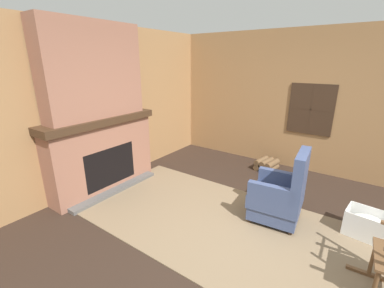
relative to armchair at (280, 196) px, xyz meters
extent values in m
plane|color=#2D2119|center=(-0.13, -0.74, -0.37)|extent=(14.00, 14.00, 0.00)
cube|color=#9E7247|center=(-2.93, -0.74, 0.96)|extent=(0.06, 6.14, 2.66)
cube|color=#9E7247|center=(-0.13, 2.06, 0.96)|extent=(6.14, 0.06, 2.66)
cube|color=#382619|center=(-0.14, 2.01, 0.85)|extent=(0.79, 0.02, 0.94)
cube|color=silver|center=(-0.14, 2.02, 0.85)|extent=(0.75, 0.01, 0.90)
cube|color=#382619|center=(-0.14, 2.01, 0.85)|extent=(0.02, 0.02, 0.90)
cube|color=#382619|center=(-0.14, 2.01, 0.85)|extent=(0.75, 0.02, 0.02)
cube|color=#93604C|center=(-2.71, -0.74, 0.19)|extent=(0.38, 1.80, 1.12)
cube|color=black|center=(-2.56, -0.74, 0.07)|extent=(0.08, 0.94, 0.63)
cube|color=#565451|center=(-2.44, -0.74, -0.34)|extent=(0.16, 1.62, 0.06)
cube|color=#3D2819|center=(-2.71, -0.74, 0.81)|extent=(0.48, 1.90, 0.11)
cube|color=#93604C|center=(-2.71, -0.74, 1.57)|extent=(0.34, 1.59, 1.40)
cube|color=#7A664C|center=(-0.55, -0.51, -0.36)|extent=(4.13, 1.99, 0.01)
cube|color=#3D4C75|center=(-0.05, 0.00, -0.19)|extent=(0.66, 0.62, 0.24)
cube|color=#3D4C75|center=(-0.05, 0.00, -0.04)|extent=(0.70, 0.65, 0.18)
cube|color=#3D4C75|center=(0.21, 0.02, 0.35)|extent=(0.17, 0.60, 0.61)
cube|color=#3D4C75|center=(-0.05, -0.26, 0.15)|extent=(0.59, 0.14, 0.20)
cube|color=#3D4C75|center=(-0.09, 0.24, 0.15)|extent=(0.59, 0.14, 0.20)
cylinder|color=#332319|center=(-0.29, -0.26, -0.34)|extent=(0.05, 0.05, 0.06)
cylinder|color=#332319|center=(-0.33, 0.21, -0.34)|extent=(0.05, 0.05, 0.06)
cylinder|color=#332319|center=(0.23, -0.22, -0.34)|extent=(0.05, 0.05, 0.06)
cylinder|color=#332319|center=(0.18, 0.25, -0.34)|extent=(0.05, 0.05, 0.06)
cylinder|color=brown|center=(1.08, -0.84, -0.14)|extent=(0.04, 0.04, 0.38)
cylinder|color=brown|center=(1.06, -0.42, -0.14)|extent=(0.04, 0.04, 0.38)
cylinder|color=brown|center=(-0.85, 1.60, -0.31)|extent=(0.18, 0.42, 0.12)
cylinder|color=brown|center=(-0.73, 1.58, -0.31)|extent=(0.18, 0.42, 0.12)
cylinder|color=brown|center=(-0.61, 1.56, -0.31)|extent=(0.18, 0.42, 0.12)
cylinder|color=brown|center=(-0.85, 1.60, -0.21)|extent=(0.18, 0.42, 0.12)
cylinder|color=brown|center=(-0.73, 1.58, -0.21)|extent=(0.18, 0.42, 0.12)
cylinder|color=brown|center=(-0.61, 1.56, -0.21)|extent=(0.18, 0.42, 0.12)
cube|color=white|center=(1.00, 0.30, -0.36)|extent=(0.53, 0.40, 0.01)
cube|color=white|center=(0.77, 0.33, -0.20)|extent=(0.05, 0.34, 0.33)
cube|color=white|center=(1.02, 0.46, -0.20)|extent=(0.49, 0.07, 0.33)
cube|color=white|center=(0.98, 0.14, -0.20)|extent=(0.49, 0.07, 0.33)
ellipsoid|color=white|center=(1.00, 0.30, -0.19)|extent=(0.42, 0.32, 0.20)
ellipsoid|color=silver|center=(-2.75, -1.09, 0.91)|extent=(0.12, 0.12, 0.09)
cylinder|color=white|center=(-2.75, -1.09, 1.04)|extent=(0.07, 0.07, 0.17)
cube|color=gray|center=(-2.75, -0.32, 0.93)|extent=(0.14, 0.26, 0.13)
cube|color=silver|center=(-2.68, -0.32, 0.94)|extent=(0.01, 0.04, 0.02)
cylinder|color=gold|center=(-2.77, -0.66, 0.97)|extent=(0.06, 0.22, 0.22)
camera|label=1|loc=(0.79, -3.13, 1.71)|focal=24.00mm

